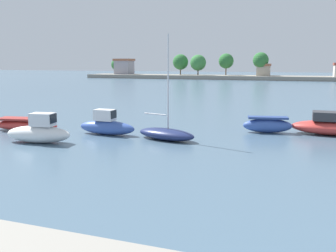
% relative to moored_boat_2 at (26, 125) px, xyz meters
% --- Properties ---
extents(moored_boat_2, '(5.21, 2.31, 0.95)m').
position_rel_moored_boat_2_xyz_m(moored_boat_2, '(0.00, 0.00, 0.00)').
color(moored_boat_2, '#C63833').
rests_on(moored_boat_2, ground).
extents(moored_boat_3, '(4.42, 2.05, 1.90)m').
position_rel_moored_boat_2_xyz_m(moored_boat_3, '(3.76, -3.16, 0.23)').
color(moored_boat_3, white).
rests_on(moored_boat_3, ground).
extents(moored_boat_4, '(4.29, 1.33, 1.77)m').
position_rel_moored_boat_2_xyz_m(moored_boat_4, '(6.45, 0.65, 0.18)').
color(moored_boat_4, '#3856A8').
rests_on(moored_boat_4, ground).
extents(moored_boat_5, '(4.46, 2.59, 6.79)m').
position_rel_moored_boat_2_xyz_m(moored_boat_5, '(11.01, 0.36, -0.03)').
color(moored_boat_5, navy).
rests_on(moored_boat_5, ground).
extents(moored_boat_6, '(3.61, 1.69, 1.17)m').
position_rel_moored_boat_2_xyz_m(moored_boat_6, '(17.05, 5.18, 0.11)').
color(moored_boat_6, '#3856A8').
rests_on(moored_boat_6, ground).
extents(moored_boat_7, '(5.53, 2.12, 1.62)m').
position_rel_moored_boat_2_xyz_m(moored_boat_7, '(21.36, 5.86, 0.16)').
color(moored_boat_7, '#C63833').
rests_on(moored_boat_7, ground).
extents(distant_shoreline, '(96.91, 11.23, 8.06)m').
position_rel_moored_boat_2_xyz_m(distant_shoreline, '(-1.26, 92.65, 1.79)').
color(distant_shoreline, gray).
rests_on(distant_shoreline, ground).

